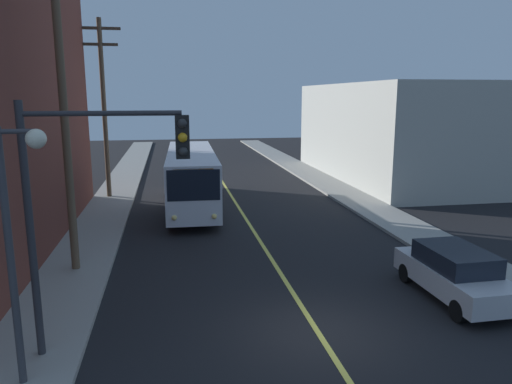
# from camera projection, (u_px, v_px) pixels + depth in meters

# --- Properties ---
(ground_plane) EXTENTS (120.00, 120.00, 0.00)m
(ground_plane) POSITION_uv_depth(u_px,v_px,m) (318.00, 332.00, 12.86)
(ground_plane) COLOR black
(sidewalk_left) EXTENTS (2.50, 90.00, 0.15)m
(sidewalk_left) POSITION_uv_depth(u_px,v_px,m) (93.00, 238.00, 21.24)
(sidewalk_left) COLOR gray
(sidewalk_left) RESTS_ON ground
(sidewalk_right) EXTENTS (2.50, 90.00, 0.15)m
(sidewalk_right) POSITION_uv_depth(u_px,v_px,m) (397.00, 222.00, 23.76)
(sidewalk_right) COLOR gray
(sidewalk_right) RESTS_ON ground
(lane_stripe_center) EXTENTS (0.16, 60.00, 0.01)m
(lane_stripe_center) POSITION_uv_depth(u_px,v_px,m) (239.00, 207.00, 27.34)
(lane_stripe_center) COLOR #D8CC4C
(lane_stripe_center) RESTS_ON ground
(building_right_warehouse) EXTENTS (12.00, 19.11, 7.13)m
(building_right_warehouse) POSITION_uv_depth(u_px,v_px,m) (410.00, 131.00, 36.81)
(building_right_warehouse) COLOR #B2B2A8
(building_right_warehouse) RESTS_ON ground
(city_bus) EXTENTS (2.89, 12.21, 3.20)m
(city_bus) POSITION_uv_depth(u_px,v_px,m) (191.00, 175.00, 27.13)
(city_bus) COLOR silver
(city_bus) RESTS_ON ground
(parked_car_silver) EXTENTS (1.87, 4.43, 1.62)m
(parked_car_silver) POSITION_uv_depth(u_px,v_px,m) (454.00, 273.00, 14.90)
(parked_car_silver) COLOR #B7B7BC
(parked_car_silver) RESTS_ON ground
(utility_pole_near) EXTENTS (2.40, 0.28, 11.82)m
(utility_pole_near) POSITION_uv_depth(u_px,v_px,m) (62.00, 85.00, 15.99)
(utility_pole_near) COLOR brown
(utility_pole_near) RESTS_ON sidewalk_left
(utility_pole_mid) EXTENTS (2.40, 0.28, 10.54)m
(utility_pole_mid) POSITION_uv_depth(u_px,v_px,m) (104.00, 101.00, 28.55)
(utility_pole_mid) COLOR brown
(utility_pole_mid) RESTS_ON sidewalk_left
(traffic_signal_left_corner) EXTENTS (3.75, 0.48, 6.00)m
(traffic_signal_left_corner) POSITION_uv_depth(u_px,v_px,m) (97.00, 182.00, 10.97)
(traffic_signal_left_corner) COLOR #2D2D33
(traffic_signal_left_corner) RESTS_ON sidewalk_left
(street_lamp_left) EXTENTS (0.98, 0.40, 5.50)m
(street_lamp_left) POSITION_uv_depth(u_px,v_px,m) (18.00, 221.00, 9.72)
(street_lamp_left) COLOR #38383D
(street_lamp_left) RESTS_ON sidewalk_left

